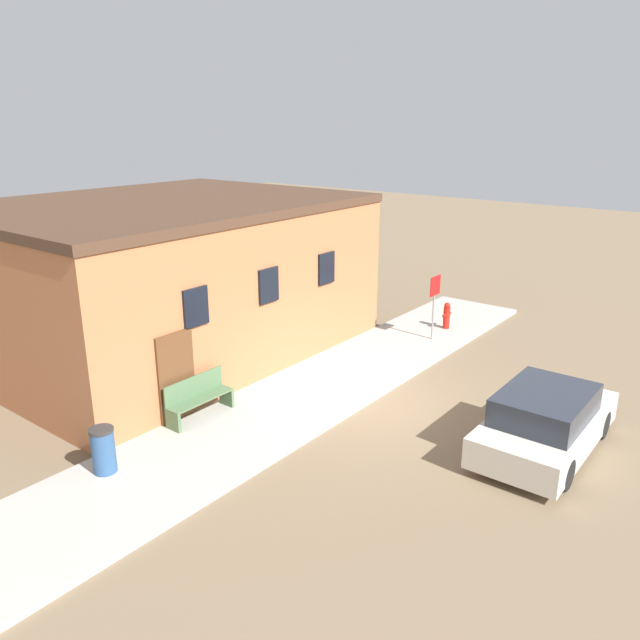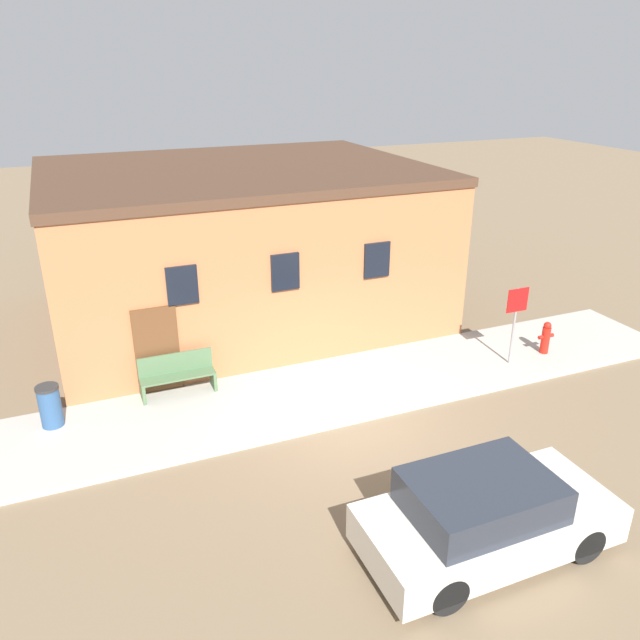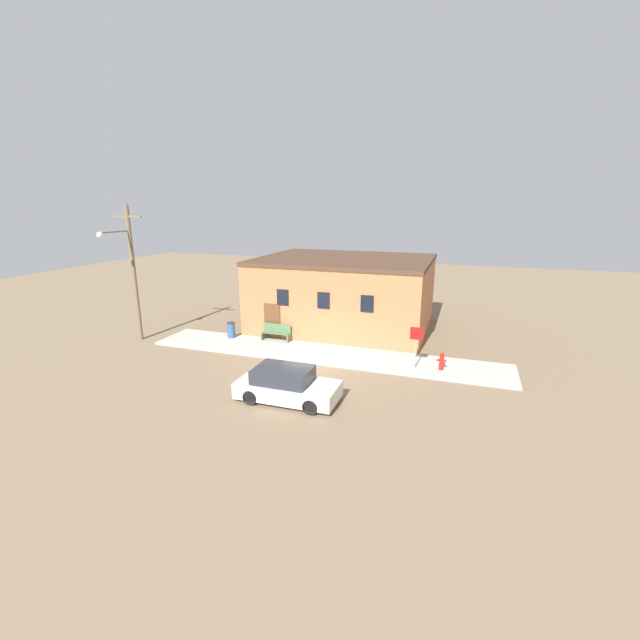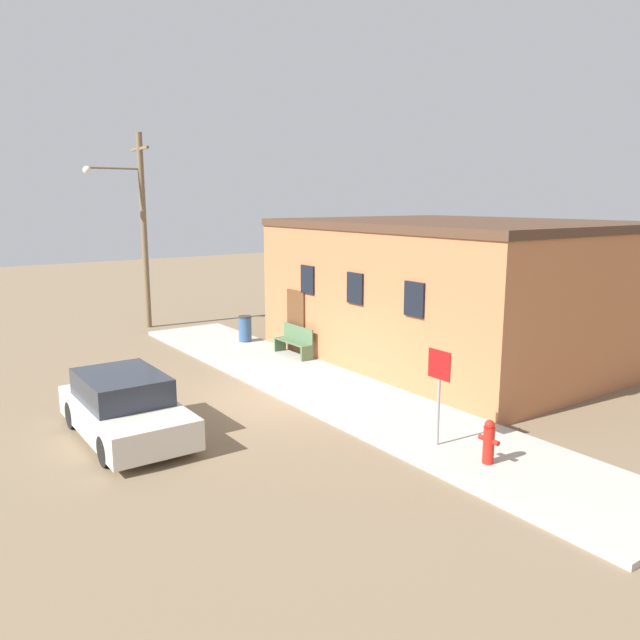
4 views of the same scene
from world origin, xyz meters
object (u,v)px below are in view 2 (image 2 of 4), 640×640
object	(u,v)px
fire_hydrant	(546,337)
bench	(177,375)
stop_sign	(516,312)
parked_car	(485,515)
trash_bin	(50,406)

from	to	relation	value
fire_hydrant	bench	world-z (taller)	bench
stop_sign	parked_car	size ratio (longest dim) A/B	0.49
bench	parked_car	distance (m)	7.64
trash_bin	parked_car	bearing A→B (deg)	-45.36
stop_sign	trash_bin	world-z (taller)	stop_sign
stop_sign	bench	world-z (taller)	stop_sign
bench	parked_car	xyz separation A→B (m)	(3.58, -6.75, 0.07)
bench	trash_bin	bearing A→B (deg)	-172.65
bench	trash_bin	xyz separation A→B (m)	(-2.73, -0.35, -0.01)
trash_bin	parked_car	world-z (taller)	parked_car
fire_hydrant	parked_car	bearing A→B (deg)	-137.89
stop_sign	parked_car	xyz separation A→B (m)	(-4.51, -5.04, -0.86)
stop_sign	trash_bin	size ratio (longest dim) A/B	2.18
trash_bin	stop_sign	bearing A→B (deg)	-7.13
parked_car	stop_sign	bearing A→B (deg)	48.18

